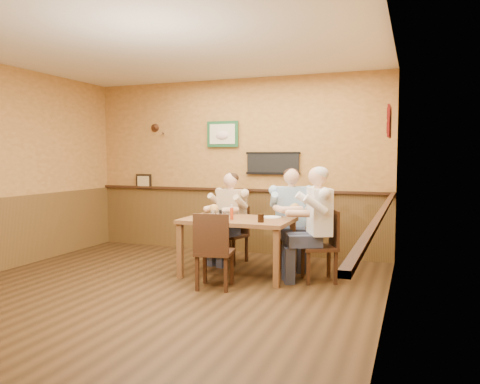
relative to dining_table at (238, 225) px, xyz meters
The scene contains 17 objects.
room 1.43m from the dining_table, 118.10° to the right, with size 5.02×5.03×2.81m.
dining_table is the anchor object (origin of this frame).
chair_back_left 0.81m from the dining_table, 117.44° to the left, with size 0.38×0.38×0.83m, color #3A2112, non-canonical shape.
chair_back_right 0.92m from the dining_table, 53.80° to the left, with size 0.40×0.40×0.87m, color #3A2112, non-canonical shape.
chair_right_end 1.08m from the dining_table, ahead, with size 0.41×0.41×0.90m, color #3A2112, non-canonical shape.
chair_near_side 0.69m from the dining_table, 93.42° to the right, with size 0.42×0.42×0.91m, color #3A2112, non-canonical shape.
diner_tan_shirt 0.77m from the dining_table, 117.44° to the left, with size 0.55×0.55×1.19m, color beige, non-canonical shape.
diner_blue_polo 0.89m from the dining_table, 53.80° to the left, with size 0.58×0.58×1.25m, color #90B6D8, non-canonical shape.
diner_white_elder 1.06m from the dining_table, ahead, with size 0.59×0.59×1.28m, color silver, non-canonical shape.
water_glass_left 0.35m from the dining_table, 147.63° to the right, with size 0.08×0.08×0.11m, color white.
water_glass_mid 0.37m from the dining_table, 95.69° to the right, with size 0.09×0.09×0.13m, color silver.
cola_tumbler 0.48m from the dining_table, 31.11° to the right, with size 0.08×0.08×0.10m, color black.
hot_sauce_bottle 0.23m from the dining_table, 102.60° to the right, with size 0.04×0.04×0.17m, color #BE3B14.
salt_shaker 0.29m from the dining_table, behind, with size 0.04×0.04×0.09m, color white.
pepper_shaker 0.29m from the dining_table, behind, with size 0.04×0.04×0.10m, color black.
plate_far_left 0.44m from the dining_table, 157.59° to the left, with size 0.22×0.22×0.01m, color white.
plate_far_right 0.47m from the dining_table, 28.90° to the left, with size 0.24×0.24×0.02m, color white.
Camera 1 is at (2.75, -4.60, 1.55)m, focal length 35.00 mm.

